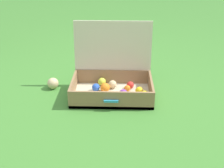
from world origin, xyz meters
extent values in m
plane|color=#3D7A2D|center=(0.00, 0.00, 0.00)|extent=(16.00, 16.00, 0.00)
cube|color=beige|center=(0.09, 0.06, 0.01)|extent=(0.66, 0.42, 0.03)
cube|color=olive|center=(-0.23, 0.06, 0.07)|extent=(0.02, 0.42, 0.15)
cube|color=olive|center=(0.41, 0.06, 0.07)|extent=(0.02, 0.42, 0.15)
cube|color=olive|center=(0.09, -0.14, 0.07)|extent=(0.62, 0.02, 0.15)
cube|color=olive|center=(0.09, 0.26, 0.07)|extent=(0.62, 0.02, 0.15)
cube|color=beige|center=(0.09, 0.29, 0.36)|extent=(0.66, 0.06, 0.42)
cube|color=teal|center=(0.09, -0.16, 0.08)|extent=(0.11, 0.02, 0.02)
sphere|color=yellow|center=(0.32, 0.06, 0.06)|extent=(0.06, 0.06, 0.06)
sphere|color=orange|center=(0.03, 0.09, 0.06)|extent=(0.08, 0.08, 0.08)
sphere|color=blue|center=(-0.04, 0.10, 0.06)|extent=(0.07, 0.07, 0.07)
sphere|color=#D1B784|center=(0.09, 0.16, 0.06)|extent=(0.07, 0.07, 0.07)
sphere|color=#CCDB38|center=(0.00, 0.21, 0.06)|extent=(0.07, 0.07, 0.07)
sphere|color=purple|center=(0.18, 0.00, 0.06)|extent=(0.07, 0.07, 0.07)
sphere|color=red|center=(0.25, 0.16, 0.06)|extent=(0.06, 0.06, 0.06)
sphere|color=white|center=(-0.07, -0.06, 0.07)|extent=(0.08, 0.08, 0.08)
sphere|color=orange|center=(0.22, 0.11, 0.05)|extent=(0.05, 0.05, 0.05)
sphere|color=yellow|center=(0.35, -0.04, 0.06)|extent=(0.08, 0.08, 0.08)
sphere|color=#D1B784|center=(-0.43, 0.19, 0.05)|extent=(0.10, 0.10, 0.10)
camera|label=1|loc=(0.16, -2.06, 1.17)|focal=46.67mm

